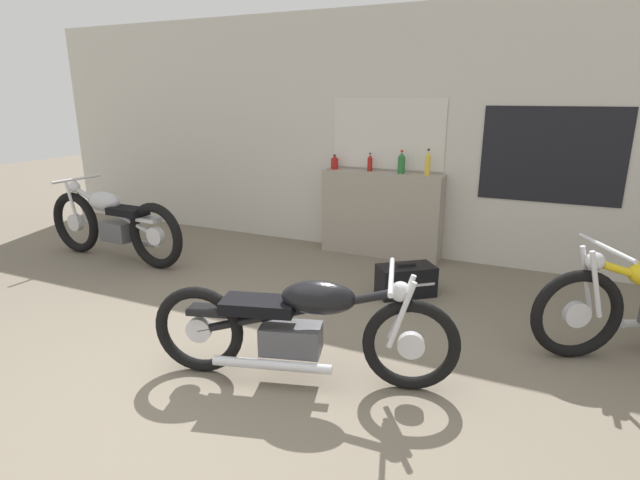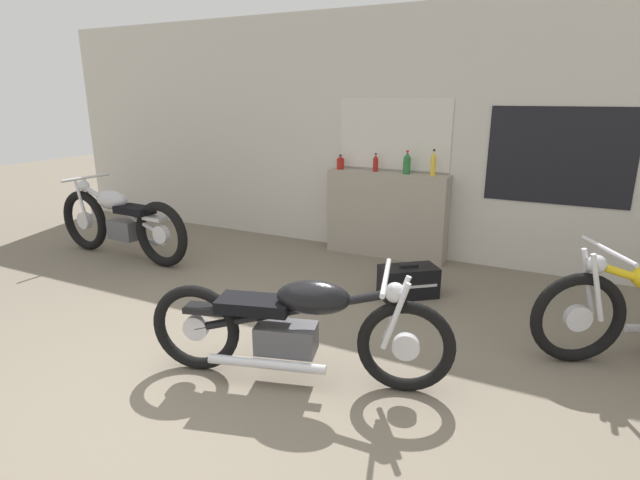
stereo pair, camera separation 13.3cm
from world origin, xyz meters
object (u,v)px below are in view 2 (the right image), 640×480
object	(u,v)px
motorcycle_black	(296,325)
hard_case_black	(408,281)
bottle_left_center	(376,163)
bottle_center	(407,164)
bottle_leftmost	(340,163)
bottle_right_center	(433,164)
motorcycle_silver	(121,222)

from	to	relation	value
motorcycle_black	hard_case_black	distance (m)	1.78
bottle_left_center	bottle_center	distance (m)	0.38
bottle_leftmost	bottle_right_center	world-z (taller)	bottle_right_center
bottle_leftmost	motorcycle_silver	world-z (taller)	bottle_leftmost
bottle_left_center	hard_case_black	bearing A→B (deg)	-55.04
motorcycle_black	bottle_left_center	bearing A→B (deg)	100.96
motorcycle_black	hard_case_black	size ratio (longest dim) A/B	3.35
bottle_right_center	motorcycle_black	xyz separation A→B (m)	(-0.13, -2.83, -0.73)
hard_case_black	bottle_left_center	bearing A→B (deg)	124.96
bottle_left_center	motorcycle_silver	distance (m)	3.04
bottle_right_center	motorcycle_silver	size ratio (longest dim) A/B	0.14
bottle_right_center	motorcycle_black	world-z (taller)	bottle_right_center
bottle_right_center	motorcycle_black	bearing A→B (deg)	-92.58
bottle_center	motorcycle_black	xyz separation A→B (m)	(0.17, -2.85, -0.71)
bottle_left_center	bottle_center	bearing A→B (deg)	-3.20
bottle_center	motorcycle_silver	bearing A→B (deg)	-153.48
motorcycle_silver	motorcycle_black	xyz separation A→B (m)	(3.12, -1.38, -0.03)
bottle_left_center	bottle_right_center	bearing A→B (deg)	-3.26
motorcycle_black	bottle_right_center	bearing A→B (deg)	87.42
bottle_right_center	motorcycle_silver	distance (m)	3.63
bottle_left_center	bottle_center	xyz separation A→B (m)	(0.38, -0.02, 0.02)
bottle_center	bottle_right_center	bearing A→B (deg)	-3.34
bottle_leftmost	bottle_left_center	xyz separation A→B (m)	(0.44, 0.01, 0.02)
motorcycle_silver	hard_case_black	size ratio (longest dim) A/B	3.44
bottle_right_center	hard_case_black	xyz separation A→B (m)	(0.10, -1.09, -0.98)
motorcycle_silver	hard_case_black	world-z (taller)	motorcycle_silver
bottle_center	hard_case_black	xyz separation A→B (m)	(0.40, -1.10, -0.96)
bottle_leftmost	motorcycle_silver	distance (m)	2.67
bottle_leftmost	bottle_center	size ratio (longest dim) A/B	0.66
bottle_leftmost	bottle_center	xyz separation A→B (m)	(0.82, -0.01, 0.04)
motorcycle_silver	motorcycle_black	bearing A→B (deg)	-23.83
bottle_center	bottle_right_center	distance (m)	0.30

